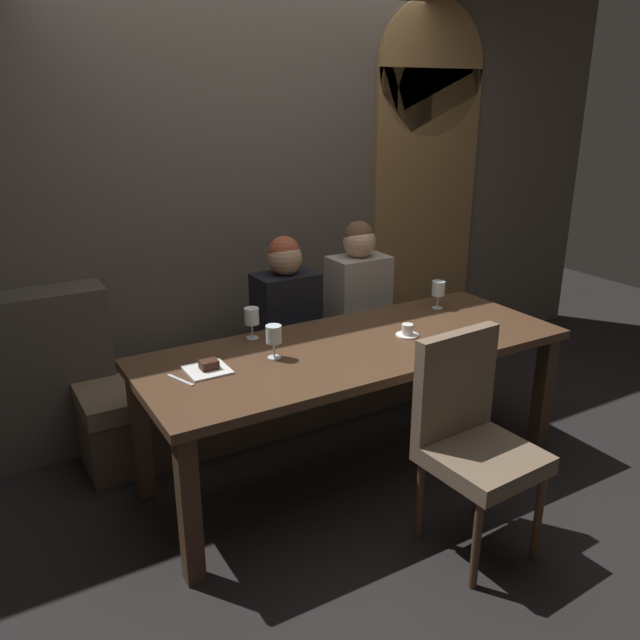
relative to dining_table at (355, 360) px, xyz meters
name	(u,v)px	position (x,y,z in m)	size (l,w,h in m)	color
ground	(353,470)	(0.00, 0.00, -0.65)	(9.00, 9.00, 0.00)	black
back_wall_tiled	(249,168)	(0.00, 1.22, 0.85)	(6.00, 0.12, 3.00)	brown
arched_door	(425,177)	(1.35, 1.15, 0.71)	(0.90, 0.05, 2.55)	olive
back_counter	(6,382)	(-1.55, 1.04, -0.18)	(1.10, 0.28, 0.95)	#494138
dining_table	(355,360)	(0.00, 0.00, 0.00)	(2.20, 0.84, 0.74)	#412B1C
banquette_bench	(292,385)	(0.00, 0.70, -0.42)	(2.50, 0.44, 0.45)	#4A3C2E
chair_near_side	(471,430)	(0.12, -0.72, -0.09)	(0.47, 0.47, 0.98)	#4C3321
diner_redhead	(286,301)	(-0.05, 0.67, 0.14)	(0.36, 0.24, 0.72)	black
diner_bearded	(358,285)	(0.46, 0.67, 0.16)	(0.36, 0.24, 0.76)	#9E9384
wine_glass_end_left	(274,335)	(-0.43, 0.05, 0.20)	(0.08, 0.08, 0.16)	silver
wine_glass_center_back	(252,317)	(-0.41, 0.34, 0.20)	(0.08, 0.08, 0.16)	silver
wine_glass_far_left	(438,289)	(0.74, 0.24, 0.20)	(0.08, 0.08, 0.16)	silver
espresso_cup	(407,331)	(0.30, -0.04, 0.11)	(0.12, 0.12, 0.06)	white
dessert_plate	(208,368)	(-0.76, 0.07, 0.10)	(0.19, 0.19, 0.05)	white
fork_on_table	(181,380)	(-0.91, 0.03, 0.09)	(0.02, 0.17, 0.01)	silver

